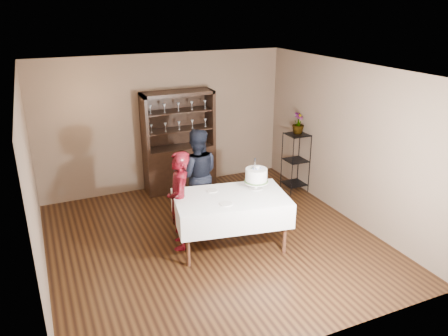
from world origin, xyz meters
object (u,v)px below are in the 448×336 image
Objects in this scene: woman at (179,201)px; man at (197,175)px; cake at (256,176)px; china_hutch at (179,157)px; cake_table at (231,208)px; plant_etagere at (296,160)px; potted_plant at (298,123)px.

man is (0.58, 0.81, 0.04)m from woman.
man is at bearing 121.16° from cake.
china_hutch reaches higher than cake_table.
man is at bearing -171.74° from plant_etagere.
woman is at bearing 70.17° from man.
man is 2.35m from potted_plant.
woman reaches higher than plant_etagere.
cake is at bearing -140.23° from plant_etagere.
china_hutch is 1.29× the size of woman.
plant_etagere is 2.30× the size of cake.
plant_etagere is at bearing 34.59° from cake_table.
potted_plant reaches higher than cake.
cake_table is at bearing -90.15° from china_hutch.
woman reaches higher than cake.
plant_etagere is 2.24m from man.
potted_plant is at bearing 49.41° from plant_etagere.
china_hutch is 1.23× the size of man.
plant_etagere is at bearing -155.62° from man.
woman is at bearing -108.27° from china_hutch.
potted_plant reaches higher than cake_table.
cake_table is 1.14m from man.
potted_plant is (2.25, 0.36, 0.58)m from man.
man is at bearing -170.84° from potted_plant.
potted_plant is (2.84, 1.17, 0.62)m from woman.
china_hutch is 4.83× the size of potted_plant.
plant_etagere is at bearing -26.83° from china_hutch.
man is (-2.22, -0.32, 0.16)m from plant_etagere.
plant_etagere is 0.65× the size of cake_table.
man is at bearing 159.91° from woman.
china_hutch is 2.30m from woman.
woman is (-0.71, 0.31, 0.13)m from cake_table.
woman is 0.95× the size of man.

